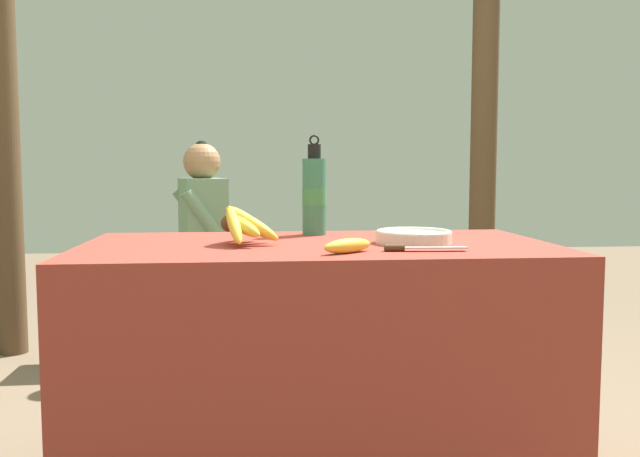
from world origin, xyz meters
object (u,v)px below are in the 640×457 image
at_px(serving_bowl, 414,236).
at_px(seated_vendor, 194,237).
at_px(banana_bunch_ripe, 242,223).
at_px(water_bottle, 314,195).
at_px(loose_banana_front, 348,246).
at_px(knife, 414,248).
at_px(banana_bunch_green, 356,266).
at_px(support_post_near, 3,95).
at_px(support_post_far, 485,100).
at_px(wooden_bench, 254,290).

height_order(serving_bowl, seated_vendor, seated_vendor).
distance_m(banana_bunch_ripe, water_bottle, 0.37).
bearing_deg(banana_bunch_ripe, loose_banana_front, -38.89).
bearing_deg(knife, banana_bunch_ripe, 159.35).
xyz_separation_m(banana_bunch_green, support_post_near, (-1.82, 0.24, 0.89)).
xyz_separation_m(banana_bunch_ripe, knife, (0.47, -0.21, -0.05)).
height_order(knife, seated_vendor, seated_vendor).
relative_size(water_bottle, banana_bunch_green, 1.23).
distance_m(water_bottle, loose_banana_front, 0.52).
relative_size(water_bottle, seated_vendor, 0.30).
bearing_deg(seated_vendor, support_post_near, -29.12).
bearing_deg(support_post_far, water_bottle, -127.39).
relative_size(support_post_near, support_post_far, 1.00).
distance_m(banana_bunch_ripe, wooden_bench, 1.52).
xyz_separation_m(support_post_near, support_post_far, (2.57, 0.00, 0.00)).
xyz_separation_m(wooden_bench, banana_bunch_green, (0.53, -0.01, 0.12)).
distance_m(banana_bunch_ripe, knife, 0.52).
xyz_separation_m(water_bottle, support_post_near, (-1.49, 1.41, 0.47)).
bearing_deg(serving_bowl, wooden_bench, 108.13).
bearing_deg(water_bottle, support_post_near, 136.52).
distance_m(banana_bunch_ripe, loose_banana_front, 0.37).
distance_m(water_bottle, seated_vendor, 1.27).
distance_m(seated_vendor, support_post_near, 1.25).
height_order(water_bottle, seated_vendor, seated_vendor).
distance_m(serving_bowl, water_bottle, 0.42).
bearing_deg(wooden_bench, banana_bunch_green, -0.62).
bearing_deg(knife, loose_banana_front, -170.61).
distance_m(serving_bowl, loose_banana_front, 0.31).
bearing_deg(banana_bunch_ripe, knife, -24.11).
height_order(wooden_bench, seated_vendor, seated_vendor).
xyz_separation_m(banana_bunch_ripe, water_bottle, (0.24, 0.27, 0.07)).
relative_size(knife, banana_bunch_green, 0.83).
height_order(seated_vendor, support_post_far, support_post_far).
distance_m(wooden_bench, support_post_near, 1.65).
height_order(support_post_near, support_post_far, same).
distance_m(water_bottle, knife, 0.55).
xyz_separation_m(serving_bowl, wooden_bench, (-0.48, 1.47, -0.42)).
bearing_deg(banana_bunch_green, water_bottle, -105.54).
bearing_deg(banana_bunch_green, loose_banana_front, -99.55).
relative_size(loose_banana_front, wooden_bench, 0.09).
bearing_deg(loose_banana_front, serving_bowl, 42.77).
bearing_deg(banana_bunch_ripe, support_post_near, 126.53).
relative_size(water_bottle, support_post_near, 0.12).
relative_size(loose_banana_front, banana_bunch_green, 0.58).
bearing_deg(banana_bunch_ripe, seated_vendor, 100.54).
distance_m(serving_bowl, support_post_far, 1.97).
height_order(seated_vendor, banana_bunch_green, seated_vendor).
relative_size(loose_banana_front, support_post_near, 0.06).
bearing_deg(seated_vendor, knife, 100.96).
bearing_deg(loose_banana_front, knife, 5.93).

